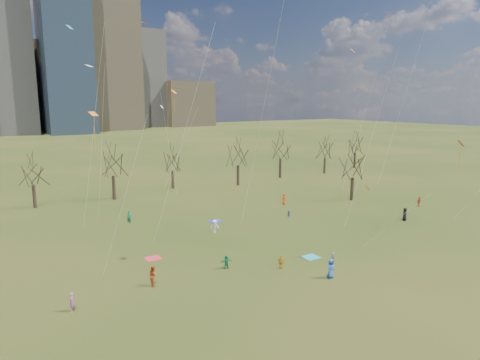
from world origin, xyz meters
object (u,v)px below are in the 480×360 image
person_4 (281,262)px  blanket_navy (215,221)px  blanket_teal (311,257)px  person_2 (154,276)px  person_0 (331,269)px  blanket_crimson (153,258)px

person_4 → blanket_navy: bearing=-66.5°
blanket_teal → person_4: size_ratio=1.13×
person_2 → person_4: (12.01, -3.14, -0.23)m
person_0 → person_4: size_ratio=1.31×
blanket_navy → person_4: size_ratio=1.13×
person_2 → blanket_navy: bearing=-32.2°
blanket_teal → blanket_crimson: (-14.23, 8.76, 0.00)m
blanket_teal → blanket_crimson: 16.71m
blanket_teal → blanket_navy: size_ratio=1.00×
blanket_teal → person_0: (-2.16, -5.04, 0.92)m
blanket_crimson → person_2: bearing=-110.9°
blanket_teal → person_0: bearing=-113.2°
person_0 → person_2: (-14.50, 7.42, 0.01)m
blanket_teal → blanket_crimson: bearing=148.4°
blanket_teal → blanket_navy: 17.42m
blanket_teal → person_4: person_4 is taller
person_2 → person_4: person_2 is taller
blanket_crimson → person_4: 13.52m
blanket_teal → blanket_navy: same height
person_0 → person_2: bearing=136.6°
person_0 → blanket_teal: bearing=50.6°
blanket_teal → person_2: (-16.66, 2.39, 0.93)m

